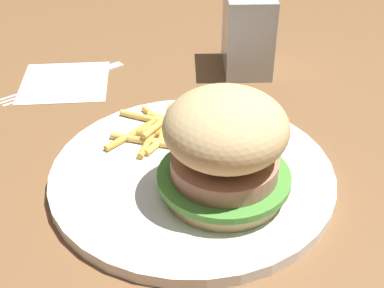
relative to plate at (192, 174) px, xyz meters
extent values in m
plane|color=brown|center=(-0.03, -0.01, -0.01)|extent=(1.60, 1.60, 0.00)
cylinder|color=white|center=(0.00, 0.00, 0.00)|extent=(0.27, 0.27, 0.01)
cylinder|color=tan|center=(0.03, 0.03, 0.01)|extent=(0.11, 0.11, 0.01)
cylinder|color=#4C9338|center=(0.03, 0.03, 0.02)|extent=(0.12, 0.12, 0.01)
cylinder|color=tan|center=(0.03, 0.03, 0.04)|extent=(0.10, 0.10, 0.02)
ellipsoid|color=tan|center=(0.03, 0.03, 0.08)|extent=(0.11, 0.11, 0.06)
cylinder|color=#E5B251|center=(-0.08, -0.06, 0.01)|extent=(0.03, 0.07, 0.01)
cylinder|color=#E5B251|center=(-0.04, -0.04, 0.01)|extent=(0.04, 0.03, 0.01)
cylinder|color=#E5B251|center=(-0.07, -0.04, 0.01)|extent=(0.08, 0.01, 0.01)
cylinder|color=#E5B251|center=(-0.08, -0.03, 0.01)|extent=(0.03, 0.06, 0.01)
cylinder|color=#E5B251|center=(-0.08, -0.05, 0.01)|extent=(0.05, 0.05, 0.01)
cylinder|color=gold|center=(-0.07, -0.03, 0.01)|extent=(0.05, 0.05, 0.01)
cylinder|color=gold|center=(-0.05, -0.07, 0.01)|extent=(0.06, 0.05, 0.01)
cylinder|color=gold|center=(-0.05, -0.04, 0.01)|extent=(0.01, 0.05, 0.01)
cylinder|color=gold|center=(-0.06, -0.05, 0.01)|extent=(0.03, 0.05, 0.01)
cylinder|color=#E5B251|center=(-0.04, -0.05, 0.01)|extent=(0.02, 0.07, 0.01)
cylinder|color=#E5B251|center=(-0.07, -0.04, 0.02)|extent=(0.07, 0.04, 0.01)
cylinder|color=gold|center=(-0.04, -0.05, 0.01)|extent=(0.07, 0.02, 0.01)
cube|color=white|center=(-0.18, -0.19, -0.01)|extent=(0.13, 0.13, 0.00)
cube|color=silver|center=(-0.20, -0.16, 0.00)|extent=(0.09, 0.09, 0.00)
cube|color=silver|center=(-0.15, -0.22, 0.00)|extent=(0.04, 0.04, 0.00)
cylinder|color=silver|center=(-0.13, -0.24, 0.00)|extent=(0.02, 0.02, 0.00)
cylinder|color=silver|center=(-0.13, -0.24, 0.00)|extent=(0.02, 0.02, 0.00)
cylinder|color=silver|center=(-0.12, -0.23, 0.00)|extent=(0.02, 0.02, 0.00)
cube|color=#B7BABF|center=(-0.25, 0.04, 0.05)|extent=(0.10, 0.07, 0.10)
camera|label=1|loc=(0.40, 0.05, 0.31)|focal=49.25mm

